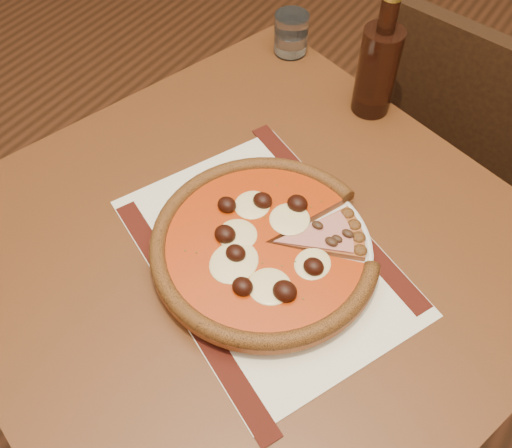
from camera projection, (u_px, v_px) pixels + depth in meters
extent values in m
cube|color=brown|center=(249.00, 253.00, 0.86)|extent=(0.99, 0.99, 0.04)
cylinder|color=brown|center=(15.00, 335.00, 1.19)|extent=(0.05, 0.05, 0.71)
cylinder|color=brown|center=(270.00, 176.00, 1.46)|extent=(0.05, 0.05, 0.71)
cylinder|color=brown|center=(497.00, 378.00, 1.13)|extent=(0.05, 0.05, 0.71)
cube|color=black|center=(465.00, 150.00, 1.44)|extent=(0.44, 0.44, 0.04)
cylinder|color=black|center=(421.00, 143.00, 1.76)|extent=(0.03, 0.03, 0.39)
cylinder|color=black|center=(468.00, 275.00, 1.47)|extent=(0.03, 0.03, 0.39)
cylinder|color=black|center=(359.00, 208.00, 1.60)|extent=(0.03, 0.03, 0.39)
cube|color=black|center=(455.00, 120.00, 1.18)|extent=(0.40, 0.08, 0.42)
cube|color=silver|center=(265.00, 255.00, 0.84)|extent=(0.51, 0.45, 0.00)
cylinder|color=white|center=(265.00, 252.00, 0.83)|extent=(0.31, 0.31, 0.02)
cylinder|color=#A65728|center=(265.00, 246.00, 0.82)|extent=(0.33, 0.33, 0.01)
torus|color=brown|center=(265.00, 243.00, 0.81)|extent=(0.33, 0.33, 0.02)
cylinder|color=#AE3008|center=(265.00, 243.00, 0.81)|extent=(0.29, 0.29, 0.00)
ellipsoid|color=beige|center=(288.00, 220.00, 0.83)|extent=(0.05, 0.05, 0.01)
ellipsoid|color=beige|center=(251.00, 199.00, 0.85)|extent=(0.05, 0.05, 0.01)
ellipsoid|color=beige|center=(232.00, 232.00, 0.82)|extent=(0.05, 0.05, 0.01)
ellipsoid|color=beige|center=(219.00, 270.00, 0.78)|extent=(0.05, 0.05, 0.01)
ellipsoid|color=beige|center=(268.00, 271.00, 0.78)|extent=(0.05, 0.05, 0.01)
ellipsoid|color=beige|center=(316.00, 264.00, 0.78)|extent=(0.05, 0.05, 0.01)
ellipsoid|color=black|center=(289.00, 208.00, 0.82)|extent=(0.03, 0.03, 0.02)
ellipsoid|color=black|center=(262.00, 186.00, 0.85)|extent=(0.03, 0.03, 0.02)
ellipsoid|color=black|center=(237.00, 210.00, 0.82)|extent=(0.03, 0.03, 0.02)
ellipsoid|color=black|center=(202.00, 226.00, 0.80)|extent=(0.03, 0.03, 0.02)
ellipsoid|color=black|center=(227.00, 252.00, 0.78)|extent=(0.03, 0.03, 0.02)
ellipsoid|color=black|center=(240.00, 287.00, 0.74)|extent=(0.03, 0.03, 0.02)
ellipsoid|color=black|center=(279.00, 270.00, 0.76)|extent=(0.03, 0.03, 0.02)
ellipsoid|color=black|center=(321.00, 266.00, 0.76)|extent=(0.03, 0.03, 0.02)
ellipsoid|color=#3A2215|center=(308.00, 240.00, 0.81)|extent=(0.02, 0.01, 0.01)
ellipsoid|color=#3A2215|center=(336.00, 234.00, 0.81)|extent=(0.02, 0.01, 0.01)
ellipsoid|color=#3A2215|center=(307.00, 233.00, 0.81)|extent=(0.02, 0.01, 0.01)
ellipsoid|color=#3A2215|center=(330.00, 221.00, 0.83)|extent=(0.02, 0.01, 0.01)
cylinder|color=white|center=(291.00, 34.00, 1.10)|extent=(0.07, 0.07, 0.08)
cylinder|color=black|center=(377.00, 72.00, 0.97)|extent=(0.07, 0.07, 0.16)
cylinder|color=black|center=(388.00, 17.00, 0.88)|extent=(0.03, 0.03, 0.07)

